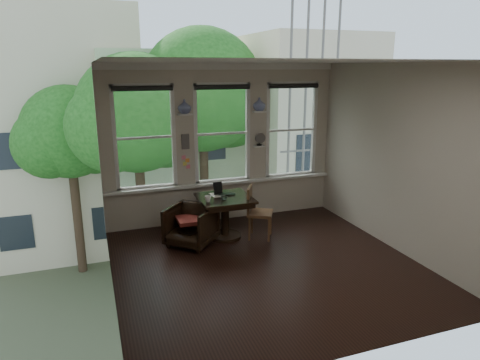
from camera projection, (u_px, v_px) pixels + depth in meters
name	position (u px, v px, depth m)	size (l,w,h in m)	color
ground	(266.00, 265.00, 6.53)	(4.50, 4.50, 0.00)	black
ceiling	(270.00, 61.00, 5.75)	(4.50, 4.50, 0.00)	silver
wall_back	(222.00, 144.00, 8.19)	(4.50, 4.50, 0.00)	beige
wall_front	(361.00, 221.00, 4.09)	(4.50, 4.50, 0.00)	beige
wall_left	(105.00, 184.00, 5.41)	(4.50, 4.50, 0.00)	beige
wall_right	(397.00, 159.00, 6.87)	(4.50, 4.50, 0.00)	beige
window_left	(145.00, 138.00, 7.67)	(1.10, 0.12, 1.90)	white
window_center	(222.00, 133.00, 8.14)	(1.10, 0.12, 1.90)	white
window_right	(290.00, 130.00, 8.61)	(1.10, 0.12, 1.90)	white
shelf_left	(185.00, 114.00, 7.71)	(0.26, 0.16, 0.03)	white
shelf_right	(259.00, 112.00, 8.18)	(0.26, 0.16, 0.03)	white
intercom	(185.00, 141.00, 7.87)	(0.14, 0.06, 0.28)	#59544F
sticky_notes	(186.00, 160.00, 7.96)	(0.16, 0.01, 0.24)	pink
desk_fan	(259.00, 141.00, 8.31)	(0.20, 0.20, 0.24)	#59544F
vase_left	(184.00, 107.00, 7.67)	(0.24, 0.24, 0.25)	silver
vase_right	(259.00, 104.00, 8.14)	(0.24, 0.24, 0.25)	silver
table	(225.00, 218.00, 7.48)	(0.90, 0.90, 0.75)	black
armchair_left	(191.00, 226.00, 7.19)	(0.73, 0.75, 0.68)	black
cushion_red	(191.00, 220.00, 7.17)	(0.45, 0.45, 0.06)	maroon
side_chair_right	(260.00, 213.00, 7.47)	(0.42, 0.42, 0.92)	#4F381C
laptop	(227.00, 195.00, 7.47)	(0.30, 0.19, 0.02)	black
mug	(208.00, 199.00, 7.11)	(0.11, 0.11, 0.10)	white
drinking_glass	(224.00, 198.00, 7.20)	(0.11, 0.11, 0.09)	white
tablet	(218.00, 188.00, 7.53)	(0.16, 0.02, 0.22)	black
papers	(217.00, 195.00, 7.51)	(0.22, 0.30, 0.00)	silver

